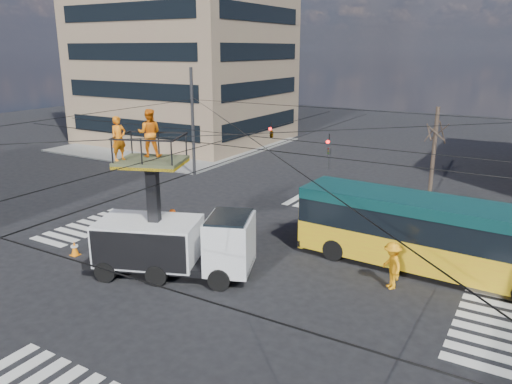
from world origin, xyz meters
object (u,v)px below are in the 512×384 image
(city_bus, at_px, (438,235))
(flagger, at_px, (392,265))
(traffic_cone, at_px, (75,248))
(worker_ground, at_px, (173,228))
(utility_truck, at_px, (173,226))

(city_bus, xyz_separation_m, flagger, (-1.22, -2.39, -0.75))
(traffic_cone, distance_m, flagger, 14.28)
(city_bus, distance_m, traffic_cone, 16.30)
(traffic_cone, bearing_deg, worker_ground, 42.85)
(utility_truck, relative_size, worker_ground, 3.79)
(utility_truck, distance_m, worker_ground, 3.23)
(city_bus, height_order, worker_ground, city_bus)
(flagger, bearing_deg, traffic_cone, -113.74)
(utility_truck, bearing_deg, flagger, 0.75)
(utility_truck, xyz_separation_m, flagger, (8.33, 3.37, -1.21))
(traffic_cone, bearing_deg, city_bus, 23.97)
(utility_truck, relative_size, flagger, 3.77)
(utility_truck, relative_size, city_bus, 0.61)
(traffic_cone, height_order, flagger, flagger)
(utility_truck, height_order, flagger, utility_truck)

